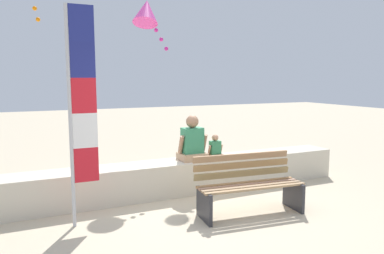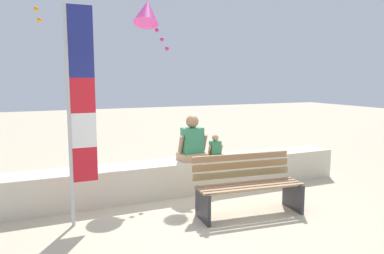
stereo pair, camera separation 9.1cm
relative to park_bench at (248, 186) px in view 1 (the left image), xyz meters
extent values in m
plane|color=#C6B596|center=(-0.54, 0.58, -0.42)|extent=(40.00, 40.00, 0.00)
cube|color=beige|center=(-0.54, 1.38, -0.13)|extent=(6.50, 0.62, 0.58)
cube|color=#A6835A|center=(-0.02, -0.25, 0.03)|extent=(1.63, 0.23, 0.03)
cube|color=#997A58|center=(-0.01, -0.14, 0.03)|extent=(1.63, 0.23, 0.03)
cube|color=#A0755B|center=(0.00, -0.03, 0.03)|extent=(1.63, 0.23, 0.03)
cube|color=#A67648|center=(0.01, 0.08, 0.03)|extent=(1.63, 0.23, 0.03)
cube|color=#9A8151|center=(0.02, 0.19, 0.15)|extent=(1.62, 0.20, 0.10)
cube|color=#A37A4B|center=(0.02, 0.21, 0.28)|extent=(1.62, 0.20, 0.10)
cube|color=#A37A55|center=(0.02, 0.24, 0.41)|extent=(1.62, 0.20, 0.10)
cube|color=#2D2D33|center=(-0.76, -0.01, -0.19)|extent=(0.10, 0.53, 0.45)
cube|color=#2D2D33|center=(0.74, -0.16, -0.19)|extent=(0.10, 0.53, 0.45)
cube|color=tan|center=(-0.32, 1.37, 0.23)|extent=(0.48, 0.39, 0.13)
cube|color=#35875C|center=(-0.32, 1.37, 0.52)|extent=(0.37, 0.24, 0.46)
cylinder|color=#A07456|center=(-0.54, 1.34, 0.47)|extent=(0.08, 0.18, 0.33)
cylinder|color=#A07456|center=(-0.09, 1.34, 0.47)|extent=(0.08, 0.18, 0.33)
sphere|color=#A07456|center=(-0.32, 1.37, 0.86)|extent=(0.23, 0.23, 0.23)
cube|color=brown|center=(0.15, 1.37, 0.20)|extent=(0.26, 0.21, 0.07)
cube|color=#338253|center=(0.15, 1.37, 0.35)|extent=(0.20, 0.13, 0.25)
cylinder|color=tan|center=(0.03, 1.35, 0.33)|extent=(0.04, 0.10, 0.18)
cylinder|color=tan|center=(0.27, 1.35, 0.33)|extent=(0.04, 0.10, 0.18)
sphere|color=tan|center=(0.15, 1.37, 0.54)|extent=(0.12, 0.12, 0.12)
cylinder|color=#B7B7BC|center=(-2.49, 0.56, 1.09)|extent=(0.05, 0.05, 3.01)
cube|color=red|center=(-2.30, 0.56, 0.44)|extent=(0.33, 0.02, 0.48)
cube|color=white|center=(-2.30, 0.56, 0.92)|extent=(0.33, 0.02, 0.48)
cube|color=red|center=(-2.30, 0.56, 1.40)|extent=(0.33, 0.02, 0.48)
cube|color=navy|center=(-2.30, 0.56, 1.88)|extent=(0.33, 0.02, 0.48)
cube|color=navy|center=(-2.30, 0.56, 2.36)|extent=(0.33, 0.02, 0.48)
sphere|color=orange|center=(-2.77, 2.87, 2.89)|extent=(0.08, 0.08, 0.08)
sphere|color=orange|center=(-2.72, 2.96, 2.71)|extent=(0.08, 0.08, 0.08)
cone|color=#DB3D9E|center=(-0.76, 2.58, 2.93)|extent=(0.77, 0.81, 0.64)
sphere|color=#D82793|center=(-0.68, 2.52, 2.75)|extent=(0.08, 0.08, 0.08)
sphere|color=#D82793|center=(-0.59, 2.47, 2.57)|extent=(0.08, 0.08, 0.08)
sphere|color=#D82793|center=(-0.51, 2.41, 2.39)|extent=(0.08, 0.08, 0.08)
sphere|color=#D82793|center=(-0.42, 2.36, 2.21)|extent=(0.08, 0.08, 0.08)
camera|label=1|loc=(-3.07, -4.62, 1.63)|focal=34.65mm
camera|label=2|loc=(-2.98, -4.66, 1.63)|focal=34.65mm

